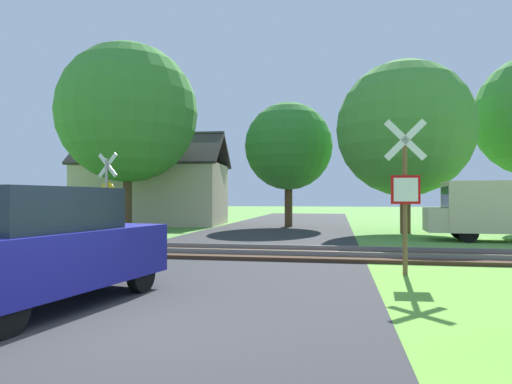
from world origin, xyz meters
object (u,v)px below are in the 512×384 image
Objects in this scene: stop_sign_near at (405,189)px; mail_truck at (500,208)px; tree_left at (128,113)px; parked_car at (46,247)px; tree_center at (288,146)px; crossing_sign_far at (107,191)px; tree_right at (405,129)px; house at (153,192)px.

mail_truck is at bearing -123.25° from stop_sign_near.
mail_truck is (16.36, -3.12, -4.66)m from tree_left.
parked_car is at bearing 29.60° from stop_sign_near.
stop_sign_near is at bearing 154.33° from mail_truck.
tree_center reaches higher than parked_car.
stop_sign_near is 16.96m from tree_left.
crossing_sign_far is 0.40× the size of tree_right.
crossing_sign_far reaches higher than parked_car.
tree_right is (14.10, -4.28, 2.82)m from house.
tree_center is at bearing -79.86° from stop_sign_near.
mail_truck is at bearing -40.11° from tree_center.
tree_right is at bearing 75.02° from parked_car.
stop_sign_near is 0.66× the size of mail_truck.
stop_sign_near reaches higher than crossing_sign_far.
crossing_sign_far is 9.51m from parked_car.
tree_left is (-7.68, -4.19, 1.37)m from tree_center.
tree_left is 2.23× the size of parked_car.
stop_sign_near reaches higher than mail_truck.
tree_left is 17.29m from mail_truck.
house is 1.30× the size of tree_center.
parked_car is (-5.65, -3.84, -0.91)m from stop_sign_near.
stop_sign_near is 0.47× the size of tree_center.
tree_right is 17.78m from parked_car.
tree_left reaches higher than tree_center.
house reaches higher than parked_car.
tree_center reaches higher than house.
tree_center is at bearing 95.49° from parked_car.
house is 8.70m from tree_center.
crossing_sign_far is 0.64× the size of mail_truck.
tree_right is at bearing 42.14° from mail_truck.
tree_center is at bearing 81.03° from crossing_sign_far.
tree_center is at bearing 146.93° from tree_right.
house is 0.97× the size of tree_left.
tree_right is at bearing -33.07° from tree_center.
crossing_sign_far is at bearing -115.87° from tree_center.
tree_center reaches higher than stop_sign_near.
tree_center is 1.66× the size of parked_car.
crossing_sign_far is 8.12m from tree_left.
tree_left reaches higher than house.
crossing_sign_far is at bearing -32.02° from stop_sign_near.
stop_sign_near is at bearing -97.95° from tree_right.
tree_center is (-4.13, 15.66, 2.72)m from stop_sign_near.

